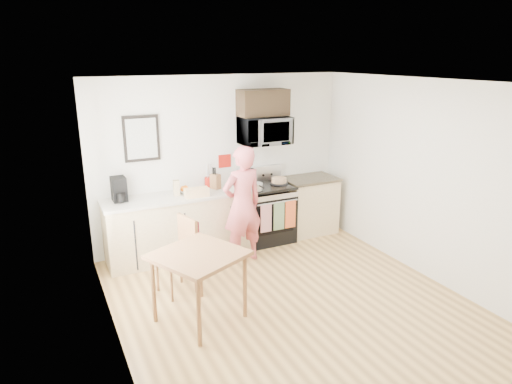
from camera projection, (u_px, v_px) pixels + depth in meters
name	position (u px, v px, depth m)	size (l,w,h in m)	color
floor	(295.00, 306.00, 5.43)	(4.60, 4.60, 0.00)	olive
back_wall	(221.00, 161.00, 7.03)	(4.00, 0.04, 2.60)	white
front_wall	(474.00, 298.00, 3.07)	(4.00, 0.04, 2.60)	white
left_wall	(112.00, 232.00, 4.21)	(0.04, 4.60, 2.60)	white
right_wall	(431.00, 182.00, 5.89)	(0.04, 4.60, 2.60)	white
ceiling	(302.00, 83.00, 4.68)	(4.00, 4.60, 0.04)	white
window	(101.00, 185.00, 4.85)	(0.06, 1.40, 1.50)	white
cabinet_left	(179.00, 227.00, 6.68)	(2.10, 0.60, 0.90)	tan
countertop_left	(178.00, 197.00, 6.55)	(2.14, 0.64, 0.04)	beige
cabinet_right	(309.00, 206.00, 7.62)	(0.84, 0.60, 0.90)	tan
countertop_right	(310.00, 179.00, 7.48)	(0.88, 0.64, 0.04)	black
range	(267.00, 214.00, 7.27)	(0.76, 0.70, 1.16)	black
microwave	(264.00, 131.00, 6.97)	(0.76, 0.51, 0.42)	#B7B7BC
upper_cabinet	(263.00, 103.00, 6.89)	(0.76, 0.35, 0.40)	black
wall_art	(141.00, 138.00, 6.38)	(0.50, 0.04, 0.65)	black
wall_trivet	(225.00, 161.00, 7.04)	(0.20, 0.02, 0.20)	#AA170E
person	(242.00, 205.00, 6.42)	(0.62, 0.41, 1.69)	#C2353E
dining_table	(199.00, 261.00, 4.97)	(1.00, 1.00, 0.81)	brown
chair	(184.00, 244.00, 5.68)	(0.53, 0.50, 0.96)	brown
knife_block	(215.00, 181.00, 6.84)	(0.10, 0.14, 0.22)	brown
utensil_crock	(209.00, 178.00, 6.92)	(0.12, 0.12, 0.36)	#AA170E
fruit_bowl	(185.00, 190.00, 6.65)	(0.25, 0.25, 0.10)	white
milk_carton	(176.00, 188.00, 6.51)	(0.09, 0.09, 0.22)	tan
coffee_maker	(119.00, 190.00, 6.24)	(0.19, 0.29, 0.34)	black
bread_bag	(197.00, 192.00, 6.46)	(0.34, 0.16, 0.12)	tan
cake	(279.00, 181.00, 7.18)	(0.29, 0.29, 0.10)	black
kettle	(251.00, 177.00, 7.19)	(0.20, 0.20, 0.25)	white
pot	(256.00, 187.00, 6.83)	(0.21, 0.35, 0.10)	#B7B7BC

